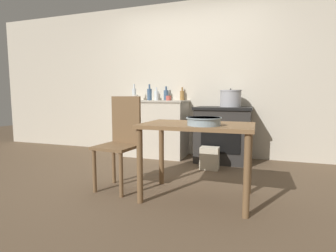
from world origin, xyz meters
name	(u,v)px	position (x,y,z in m)	size (l,w,h in m)	color
ground_plane	(155,181)	(0.00, 0.00, 0.00)	(14.00, 14.00, 0.00)	brown
wall_back	(189,80)	(0.00, 1.58, 1.27)	(8.00, 0.07, 2.55)	beige
counter_cabinet	(155,128)	(-0.51, 1.28, 0.47)	(1.06, 0.58, 0.93)	beige
stove	(223,134)	(0.63, 1.24, 0.42)	(0.84, 0.65, 0.83)	#2D2B28
work_table	(197,135)	(0.57, -0.34, 0.62)	(1.04, 0.67, 0.73)	olive
chair	(121,140)	(-0.27, -0.31, 0.53)	(0.44, 0.44, 0.99)	brown
flour_sack	(210,158)	(0.51, 0.72, 0.15)	(0.25, 0.17, 0.31)	beige
stock_pot	(230,98)	(0.72, 1.27, 0.96)	(0.32, 0.32, 0.28)	#A8A8AD
mixing_bowl_large	(204,121)	(0.66, -0.48, 0.77)	(0.31, 0.31, 0.07)	#93A8B2
bottle_far_left	(182,95)	(-0.10, 1.49, 1.01)	(0.07, 0.07, 0.22)	olive
bottle_left	(166,95)	(-0.37, 1.46, 1.02)	(0.08, 0.08, 0.23)	#3D5675
bottle_mid_left	(156,95)	(-0.50, 1.33, 1.01)	(0.07, 0.07, 0.22)	silver
bottle_center_left	(149,94)	(-0.63, 1.34, 1.03)	(0.08, 0.08, 0.27)	#3D5675
bottle_center	(134,94)	(-0.90, 1.32, 1.03)	(0.07, 0.07, 0.28)	silver
cup_center_right	(135,98)	(-0.77, 1.08, 0.97)	(0.09, 0.09, 0.09)	silver
cup_mid_right	(169,98)	(-0.25, 1.23, 0.97)	(0.09, 0.09, 0.08)	#B74C42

